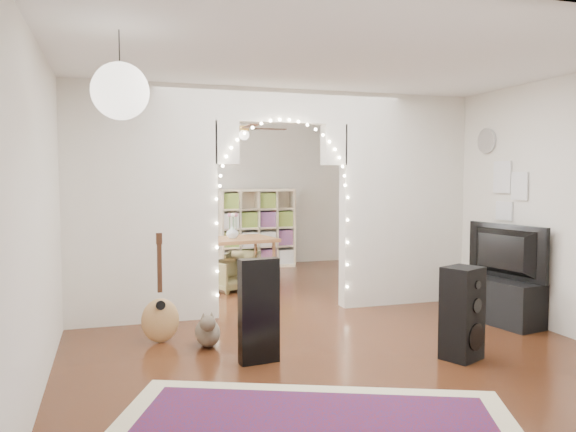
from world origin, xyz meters
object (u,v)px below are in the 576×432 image
object	(u,v)px
floor_speaker	(462,313)
dining_table	(232,243)
bookcase	(257,228)
acoustic_guitar	(160,302)
dining_chair_left	(231,275)
media_console	(499,301)
dining_chair_right	(243,267)

from	to	relation	value
floor_speaker	dining_table	xyz separation A→B (m)	(-1.33, 3.75, 0.26)
bookcase	dining_table	bearing A→B (deg)	-100.37
dining_table	acoustic_guitar	bearing A→B (deg)	-127.45
dining_chair_left	dining_table	bearing A→B (deg)	43.51
acoustic_guitar	bookcase	xyz separation A→B (m)	(2.12, 4.39, 0.31)
media_console	dining_table	distance (m)	3.75
media_console	dining_chair_right	bearing A→B (deg)	114.02
media_console	dining_chair_right	world-z (taller)	media_console
bookcase	dining_chair_left	bearing A→B (deg)	-100.38
acoustic_guitar	media_console	xyz separation A→B (m)	(3.73, -0.36, -0.16)
dining_chair_right	acoustic_guitar	bearing A→B (deg)	-95.10
floor_speaker	dining_chair_left	xyz separation A→B (m)	(-1.37, 3.65, -0.19)
dining_table	dining_chair_right	bearing A→B (deg)	52.01
acoustic_guitar	bookcase	bearing A→B (deg)	54.48
dining_chair_left	bookcase	bearing A→B (deg)	43.75
dining_table	dining_chair_left	bearing A→B (deg)	-124.53
floor_speaker	media_console	bearing A→B (deg)	15.85
floor_speaker	media_console	distance (m)	1.53
dining_table	dining_chair_right	xyz separation A→B (m)	(0.27, 0.51, -0.44)
floor_speaker	dining_table	world-z (taller)	floor_speaker
floor_speaker	bookcase	size ratio (longest dim) A/B	0.59
acoustic_guitar	dining_chair_left	distance (m)	2.61
acoustic_guitar	bookcase	distance (m)	4.88
media_console	dining_table	world-z (taller)	dining_table
acoustic_guitar	media_console	distance (m)	3.75
dining_table	dining_chair_right	size ratio (longest dim) A/B	2.51
bookcase	dining_chair_right	world-z (taller)	bookcase
dining_chair_right	dining_chair_left	bearing A→B (deg)	-94.98
media_console	dining_chair_right	size ratio (longest dim) A/B	1.90
floor_speaker	dining_chair_left	world-z (taller)	floor_speaker
acoustic_guitar	dining_table	xyz separation A→B (m)	(1.24, 2.41, 0.27)
media_console	bookcase	bearing A→B (deg)	98.70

